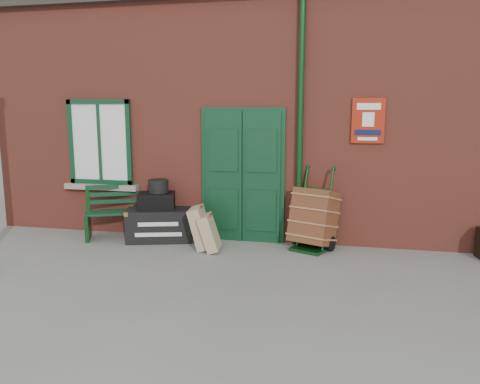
# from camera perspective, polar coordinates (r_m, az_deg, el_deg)

# --- Properties ---
(ground) EXTENTS (80.00, 80.00, 0.00)m
(ground) POSITION_cam_1_polar(r_m,az_deg,el_deg) (6.67, 0.22, -9.42)
(ground) COLOR gray
(ground) RESTS_ON ground
(station_building) EXTENTS (10.30, 4.30, 4.36)m
(station_building) POSITION_cam_1_polar(r_m,az_deg,el_deg) (9.74, 4.60, 9.62)
(station_building) COLOR #974130
(station_building) RESTS_ON ground
(bench) EXTENTS (1.60, 1.06, 0.95)m
(bench) POSITION_cam_1_polar(r_m,az_deg,el_deg) (8.47, -13.13, -2.13)
(bench) COLOR #0F371E
(bench) RESTS_ON ground
(houdini_trunk) EXTENTS (1.23, 0.89, 0.55)m
(houdini_trunk) POSITION_cam_1_polar(r_m,az_deg,el_deg) (8.17, -9.72, -3.91)
(houdini_trunk) COLOR black
(houdini_trunk) RESTS_ON ground
(strongbox) EXTENTS (0.71, 0.60, 0.28)m
(strongbox) POSITION_cam_1_polar(r_m,az_deg,el_deg) (8.10, -10.14, -1.05)
(strongbox) COLOR black
(strongbox) RESTS_ON houdini_trunk
(hatbox) EXTENTS (0.41, 0.41, 0.22)m
(hatbox) POSITION_cam_1_polar(r_m,az_deg,el_deg) (8.08, -9.91, 0.71)
(hatbox) COLOR black
(hatbox) RESTS_ON strongbox
(suitcase_back) EXTENTS (0.40, 0.51, 0.70)m
(suitcase_back) POSITION_cam_1_polar(r_m,az_deg,el_deg) (7.57, -4.85, -4.34)
(suitcase_back) COLOR tan
(suitcase_back) RESTS_ON ground
(suitcase_front) EXTENTS (0.38, 0.46, 0.60)m
(suitcase_front) POSITION_cam_1_polar(r_m,az_deg,el_deg) (7.44, -3.74, -4.97)
(suitcase_front) COLOR tan
(suitcase_front) RESTS_ON ground
(porter_trolley) EXTENTS (0.85, 0.88, 1.31)m
(porter_trolley) POSITION_cam_1_polar(r_m,az_deg,el_deg) (7.59, 8.98, -3.17)
(porter_trolley) COLOR #0D3512
(porter_trolley) RESTS_ON ground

